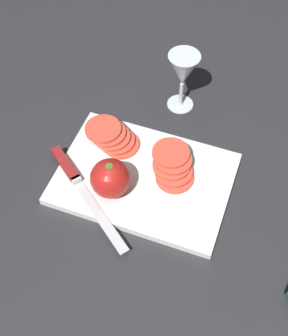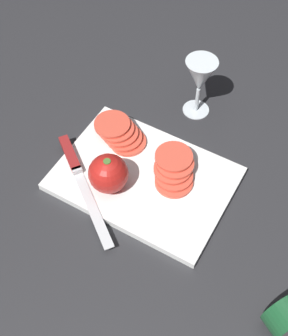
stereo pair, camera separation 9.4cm
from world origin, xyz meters
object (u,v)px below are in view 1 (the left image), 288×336
at_px(tomato_slice_stack_far, 112,137).
at_px(knife, 73,175).
at_px(tomato_slice_stack_near, 173,165).
at_px(wine_glass, 183,72).
at_px(whole_tomato, 110,178).

bearing_deg(tomato_slice_stack_far, knife, 70.37).
xyz_separation_m(tomato_slice_stack_near, tomato_slice_stack_far, (0.15, -0.03, 0.00)).
distance_m(wine_glass, whole_tomato, 0.30).
height_order(knife, tomato_slice_stack_near, tomato_slice_stack_near).
bearing_deg(tomato_slice_stack_near, knife, 24.96).
bearing_deg(whole_tomato, knife, -1.25).
xyz_separation_m(knife, tomato_slice_stack_near, (-0.19, -0.09, 0.01)).
height_order(whole_tomato, knife, whole_tomato).
distance_m(wine_glass, tomato_slice_stack_near, 0.22).
distance_m(wine_glass, tomato_slice_stack_far, 0.21).
relative_size(whole_tomato, tomato_slice_stack_far, 0.67).
height_order(whole_tomato, tomato_slice_stack_far, whole_tomato).
height_order(wine_glass, tomato_slice_stack_far, wine_glass).
bearing_deg(whole_tomato, wine_glass, -100.91).
distance_m(whole_tomato, tomato_slice_stack_near, 0.14).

